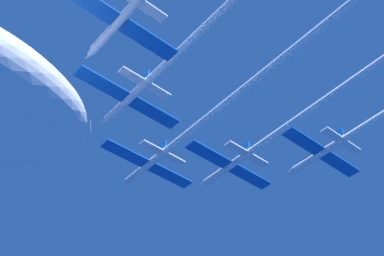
# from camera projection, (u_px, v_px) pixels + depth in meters

# --- Properties ---
(jet_lead) EXTENTS (17.91, 55.14, 2.97)m
(jet_lead) POSITION_uv_depth(u_px,v_px,m) (205.00, 119.00, 82.24)
(jet_lead) COLOR silver
(jet_left_wing) EXTENTS (17.91, 55.10, 2.97)m
(jet_left_wing) POSITION_uv_depth(u_px,v_px,m) (192.00, 39.00, 71.67)
(jet_left_wing) COLOR silver
(jet_right_wing) EXTENTS (17.91, 45.40, 2.97)m
(jet_right_wing) POSITION_uv_depth(u_px,v_px,m) (276.00, 134.00, 83.84)
(jet_right_wing) COLOR silver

